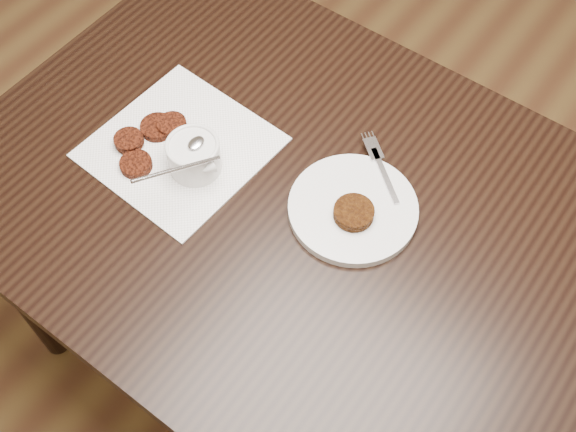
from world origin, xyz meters
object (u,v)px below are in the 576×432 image
at_px(table, 320,309).
at_px(napkin, 180,147).
at_px(plate_with_patty, 353,206).
at_px(sauce_ramekin, 192,144).

xyz_separation_m(table, napkin, (-0.31, -0.04, 0.38)).
height_order(table, napkin, napkin).
distance_m(napkin, plate_with_patty, 0.34).
bearing_deg(sauce_ramekin, napkin, 161.76).
height_order(table, sauce_ramekin, sauce_ramekin).
height_order(sauce_ramekin, plate_with_patty, sauce_ramekin).
bearing_deg(plate_with_patty, napkin, -167.56).
relative_size(napkin, plate_with_patty, 1.30).
distance_m(table, sauce_ramekin, 0.52).
bearing_deg(napkin, plate_with_patty, 12.44).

